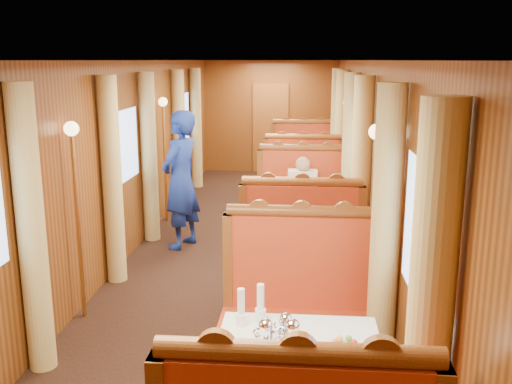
# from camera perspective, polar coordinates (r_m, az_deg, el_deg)

# --- Properties ---
(floor) EXTENTS (3.00, 12.00, 0.01)m
(floor) POSITION_cam_1_polar(r_m,az_deg,el_deg) (7.36, -1.38, -6.83)
(floor) COLOR black
(floor) RESTS_ON ground
(ceiling) EXTENTS (3.00, 12.00, 0.01)m
(ceiling) POSITION_cam_1_polar(r_m,az_deg,el_deg) (6.92, -1.50, 13.04)
(ceiling) COLOR silver
(ceiling) RESTS_ON wall_left
(wall_far) EXTENTS (3.00, 0.01, 2.50)m
(wall_far) POSITION_cam_1_polar(r_m,az_deg,el_deg) (12.96, 1.47, 7.51)
(wall_far) COLOR brown
(wall_far) RESTS_ON floor
(wall_left) EXTENTS (0.01, 12.00, 2.50)m
(wall_left) POSITION_cam_1_polar(r_m,az_deg,el_deg) (7.34, -13.16, 2.90)
(wall_left) COLOR brown
(wall_left) RESTS_ON floor
(wall_right) EXTENTS (0.01, 12.00, 2.50)m
(wall_right) POSITION_cam_1_polar(r_m,az_deg,el_deg) (7.03, 10.83, 2.56)
(wall_right) COLOR brown
(wall_right) RESTS_ON floor
(doorway_far) EXTENTS (0.80, 0.04, 2.00)m
(doorway_far) POSITION_cam_1_polar(r_m,az_deg,el_deg) (12.96, 1.46, 6.40)
(doorway_far) COLOR brown
(doorway_far) RESTS_ON floor
(banquette_near_aft) EXTENTS (1.30, 0.55, 1.34)m
(banquette_near_aft) POSITION_cam_1_polar(r_m,az_deg,el_deg) (4.86, 4.37, -12.32)
(banquette_near_aft) COLOR #A91A12
(banquette_near_aft) RESTS_ON floor
(table_mid) EXTENTS (1.05, 0.72, 0.75)m
(table_mid) POSITION_cam_1_polar(r_m,az_deg,el_deg) (7.20, 4.57, -4.17)
(table_mid) COLOR white
(table_mid) RESTS_ON floor
(banquette_mid_fwd) EXTENTS (1.30, 0.55, 1.34)m
(banquette_mid_fwd) POSITION_cam_1_polar(r_m,az_deg,el_deg) (6.22, 4.51, -6.51)
(banquette_mid_fwd) COLOR #A91A12
(banquette_mid_fwd) RESTS_ON floor
(banquette_mid_aft) EXTENTS (1.30, 0.55, 1.34)m
(banquette_mid_aft) POSITION_cam_1_polar(r_m,az_deg,el_deg) (8.16, 4.62, -1.74)
(banquette_mid_aft) COLOR #A91A12
(banquette_mid_aft) RESTS_ON floor
(table_far) EXTENTS (1.05, 0.72, 0.75)m
(table_far) POSITION_cam_1_polar(r_m,az_deg,el_deg) (10.59, 4.70, 1.43)
(table_far) COLOR white
(table_far) RESTS_ON floor
(banquette_far_fwd) EXTENTS (1.30, 0.55, 1.34)m
(banquette_far_fwd) POSITION_cam_1_polar(r_m,az_deg,el_deg) (9.59, 4.67, 0.50)
(banquette_far_fwd) COLOR #A91A12
(banquette_far_fwd) RESTS_ON floor
(banquette_far_aft) EXTENTS (1.30, 0.55, 1.34)m
(banquette_far_aft) POSITION_cam_1_polar(r_m,az_deg,el_deg) (11.58, 4.72, 2.67)
(banquette_far_aft) COLOR #A91A12
(banquette_far_aft) RESTS_ON floor
(tea_tray) EXTENTS (0.37, 0.29, 0.01)m
(tea_tray) POSITION_cam_1_polar(r_m,az_deg,el_deg) (3.74, 2.66, -14.77)
(tea_tray) COLOR silver
(tea_tray) RESTS_ON table_near
(teapot_left) EXTENTS (0.18, 0.16, 0.13)m
(teapot_left) POSITION_cam_1_polar(r_m,az_deg,el_deg) (3.71, 0.98, -14.01)
(teapot_left) COLOR silver
(teapot_left) RESTS_ON tea_tray
(teapot_right) EXTENTS (0.18, 0.15, 0.13)m
(teapot_right) POSITION_cam_1_polar(r_m,az_deg,el_deg) (3.70, 3.62, -14.10)
(teapot_right) COLOR silver
(teapot_right) RESTS_ON tea_tray
(teapot_back) EXTENTS (0.16, 0.13, 0.12)m
(teapot_back) POSITION_cam_1_polar(r_m,az_deg,el_deg) (3.82, 2.98, -13.31)
(teapot_back) COLOR silver
(teapot_back) RESTS_ON tea_tray
(fruit_plate) EXTENTS (0.23, 0.23, 0.05)m
(fruit_plate) POSITION_cam_1_polar(r_m,az_deg,el_deg) (3.72, 8.85, -14.87)
(fruit_plate) COLOR white
(fruit_plate) RESTS_ON table_near
(cup_inboard) EXTENTS (0.08, 0.08, 0.26)m
(cup_inboard) POSITION_cam_1_polar(r_m,az_deg,el_deg) (3.92, -1.50, -11.81)
(cup_inboard) COLOR white
(cup_inboard) RESTS_ON table_near
(cup_outboard) EXTENTS (0.08, 0.08, 0.26)m
(cup_outboard) POSITION_cam_1_polar(r_m,az_deg,el_deg) (3.99, 0.45, -11.33)
(cup_outboard) COLOR white
(cup_outboard) RESTS_ON table_near
(rose_vase_mid) EXTENTS (0.06, 0.06, 0.36)m
(rose_vase_mid) POSITION_cam_1_polar(r_m,az_deg,el_deg) (7.05, 4.55, 0.12)
(rose_vase_mid) COLOR silver
(rose_vase_mid) RESTS_ON table_mid
(rose_vase_far) EXTENTS (0.06, 0.06, 0.36)m
(rose_vase_far) POSITION_cam_1_polar(r_m,az_deg,el_deg) (10.51, 4.65, 4.40)
(rose_vase_far) COLOR silver
(rose_vase_far) RESTS_ON table_far
(curtain_left_near_b) EXTENTS (0.22, 0.22, 2.35)m
(curtain_left_near_b) POSITION_cam_1_polar(r_m,az_deg,el_deg) (4.86, -21.54, -3.74)
(curtain_left_near_b) COLOR tan
(curtain_left_near_b) RESTS_ON floor
(window_right_near) EXTENTS (0.01, 1.20, 0.90)m
(window_right_near) POSITION_cam_1_polar(r_m,az_deg,el_deg) (3.61, 16.27, -4.43)
(window_right_near) COLOR #8FADD5
(window_right_near) RESTS_ON wall_right
(curtain_right_near_a) EXTENTS (0.22, 0.22, 2.35)m
(curtain_right_near_a) POSITION_cam_1_polar(r_m,az_deg,el_deg) (2.98, 16.84, -13.99)
(curtain_right_near_a) COLOR tan
(curtain_right_near_a) RESTS_ON floor
(curtain_right_near_b) EXTENTS (0.22, 0.22, 2.35)m
(curtain_right_near_b) POSITION_cam_1_polar(r_m,az_deg,el_deg) (4.41, 12.76, -4.81)
(curtain_right_near_b) COLOR tan
(curtain_right_near_b) RESTS_ON floor
(window_left_mid) EXTENTS (0.01, 1.20, 0.90)m
(window_left_mid) POSITION_cam_1_polar(r_m,az_deg,el_deg) (7.31, -13.13, 4.44)
(window_left_mid) COLOR #8FADD5
(window_left_mid) RESTS_ON wall_left
(curtain_left_mid_a) EXTENTS (0.22, 0.22, 2.35)m
(curtain_left_mid_a) POSITION_cam_1_polar(r_m,az_deg,el_deg) (6.60, -14.19, 1.05)
(curtain_left_mid_a) COLOR tan
(curtain_left_mid_a) RESTS_ON floor
(curtain_left_mid_b) EXTENTS (0.22, 0.22, 2.35)m
(curtain_left_mid_b) POSITION_cam_1_polar(r_m,az_deg,el_deg) (8.06, -10.64, 3.36)
(curtain_left_mid_b) COLOR tan
(curtain_left_mid_b) RESTS_ON floor
(window_right_mid) EXTENTS (0.01, 1.20, 0.90)m
(window_right_mid) POSITION_cam_1_polar(r_m,az_deg,el_deg) (6.99, 10.77, 4.18)
(window_right_mid) COLOR #8FADD5
(window_right_mid) RESTS_ON wall_right
(curtain_right_mid_a) EXTENTS (0.22, 0.22, 2.35)m
(curtain_right_mid_a) POSITION_cam_1_polar(r_m,az_deg,el_deg) (6.27, 10.42, 0.62)
(curtain_right_mid_a) COLOR tan
(curtain_right_mid_a) RESTS_ON floor
(curtain_right_mid_b) EXTENTS (0.22, 0.22, 2.35)m
(curtain_right_mid_b) POSITION_cam_1_polar(r_m,az_deg,el_deg) (7.79, 9.35, 3.08)
(curtain_right_mid_b) COLOR tan
(curtain_right_mid_b) RESTS_ON floor
(window_left_far) EXTENTS (0.01, 1.20, 0.90)m
(window_left_far) POSITION_cam_1_polar(r_m,az_deg,el_deg) (10.67, -7.39, 7.29)
(window_left_far) COLOR #8FADD5
(window_left_far) RESTS_ON wall_left
(curtain_left_far_a) EXTENTS (0.22, 0.22, 2.35)m
(curtain_left_far_a) POSITION_cam_1_polar(r_m,az_deg,el_deg) (9.92, -7.69, 5.25)
(curtain_left_far_a) COLOR tan
(curtain_left_far_a) RESTS_ON floor
(curtain_left_far_b) EXTENTS (0.22, 0.22, 2.35)m
(curtain_left_far_b) POSITION_cam_1_polar(r_m,az_deg,el_deg) (11.44, -6.01, 6.32)
(curtain_left_far_b) COLOR tan
(curtain_left_far_b) RESTS_ON floor
(window_right_far) EXTENTS (0.01, 1.20, 0.90)m
(window_right_far) POSITION_cam_1_polar(r_m,az_deg,el_deg) (10.45, 8.87, 7.13)
(window_right_far) COLOR #8FADD5
(window_right_far) RESTS_ON wall_right
(curtain_right_far_a) EXTENTS (0.22, 0.22, 2.35)m
(curtain_right_far_a) POSITION_cam_1_polar(r_m,az_deg,el_deg) (9.71, 8.50, 5.06)
(curtain_right_far_a) COLOR tan
(curtain_right_far_a) RESTS_ON floor
(curtain_right_far_b) EXTENTS (0.22, 0.22, 2.35)m
(curtain_right_far_b) POSITION_cam_1_polar(r_m,az_deg,el_deg) (11.25, 8.02, 6.16)
(curtain_right_far_b) COLOR tan
(curtain_right_far_b) RESTS_ON floor
(sconce_left_fore) EXTENTS (0.14, 0.14, 1.95)m
(sconce_left_fore) POSITION_cam_1_polar(r_m,az_deg,el_deg) (5.67, -17.64, 1.07)
(sconce_left_fore) COLOR #BF8C3F
(sconce_left_fore) RESTS_ON floor
(sconce_right_fore) EXTENTS (0.14, 0.14, 1.95)m
(sconce_right_fore) POSITION_cam_1_polar(r_m,az_deg,el_deg) (5.29, 11.70, 0.57)
(sconce_right_fore) COLOR #BF8C3F
(sconce_right_fore) RESTS_ON floor
(sconce_left_aft) EXTENTS (0.14, 0.14, 1.95)m
(sconce_left_aft) POSITION_cam_1_polar(r_m,az_deg,el_deg) (8.96, -9.18, 5.73)
(sconce_left_aft) COLOR #BF8C3F
(sconce_left_aft) RESTS_ON floor
(sconce_right_aft) EXTENTS (0.14, 0.14, 1.95)m
(sconce_right_aft) POSITION_cam_1_polar(r_m,az_deg,el_deg) (8.72, 9.06, 5.53)
(sconce_right_aft) COLOR #BF8C3F
(sconce_right_aft) RESTS_ON floor
(steward) EXTENTS (0.66, 0.79, 1.86)m
(steward) POSITION_cam_1_polar(r_m,az_deg,el_deg) (7.71, -7.53, 1.19)
(steward) COLOR navy
(steward) RESTS_ON floor
(passenger) EXTENTS (0.40, 0.44, 0.76)m
(passenger) POSITION_cam_1_polar(r_m,az_deg,el_deg) (7.88, 4.65, 0.12)
(passenger) COLOR beige
(passenger) RESTS_ON banquette_mid_aft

